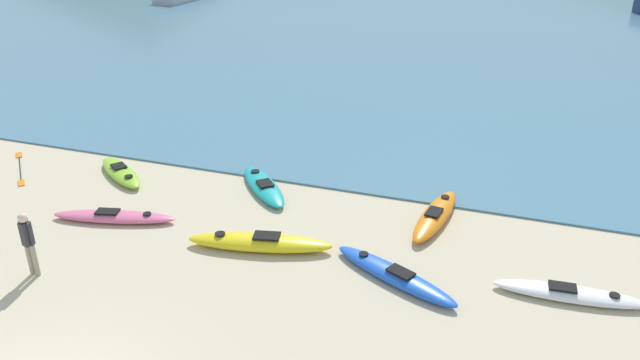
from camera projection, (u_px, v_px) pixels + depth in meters
kayak_on_sand_0 at (435, 215)px, 16.46m from camera, size 1.08×3.17×0.37m
kayak_on_sand_1 at (114, 217)px, 16.49m from camera, size 3.36×1.41×0.29m
kayak_on_sand_2 at (569, 293)px, 13.40m from camera, size 3.24×0.83×0.29m
kayak_on_sand_3 at (121, 172)px, 18.98m from camera, size 2.55×2.10×0.33m
kayak_on_sand_4 at (394, 275)px, 14.01m from camera, size 3.30×2.04×0.32m
kayak_on_sand_5 at (264, 186)px, 18.12m from camera, size 2.48×2.65×0.32m
kayak_on_sand_6 at (260, 242)px, 15.20m from camera, size 3.64×1.50×0.40m
person_near_foreground at (28, 240)px, 13.89m from camera, size 0.32×0.25×1.58m
loose_paddle at (20, 168)px, 19.54m from camera, size 2.06×2.12×0.03m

